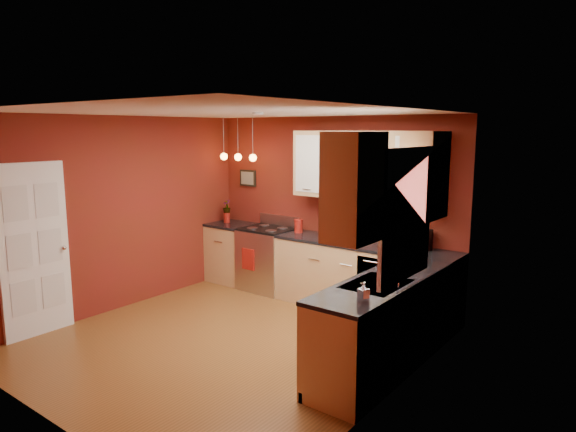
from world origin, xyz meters
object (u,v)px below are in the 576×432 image
Objects in this scene: gas_range at (268,258)px; soap_pump at (363,292)px; sink at (377,286)px; coffee_maker at (423,240)px; red_canister at (298,226)px.

gas_range is 6.30× the size of soap_pump.
sink is 1.66m from coffee_maker.
red_canister is at bearing 136.75° from soap_pump.
coffee_maker reaches higher than red_canister.
sink is at bearing -83.18° from coffee_maker.
sink is at bearing 105.72° from soap_pump.
red_canister is 1.10× the size of soap_pump.
red_canister is at bearing -178.06° from coffee_maker.
gas_range is at bearing 143.56° from soap_pump.
soap_pump is (2.78, -2.05, 0.55)m from gas_range.
gas_range is at bearing -174.41° from red_canister.
coffee_maker is at bearing 2.75° from red_canister.
sink reaches higher than coffee_maker.
sink reaches higher than gas_range.
red_canister is 3.07m from soap_pump.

